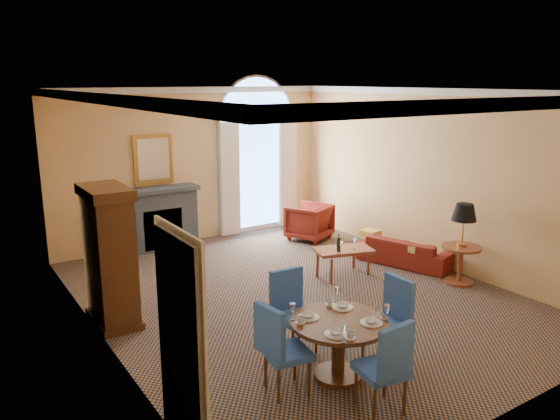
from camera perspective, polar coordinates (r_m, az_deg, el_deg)
ground at (r=8.79m, az=1.81°, el=-8.91°), size 7.50×7.50×0.00m
room_envelope at (r=8.70m, az=-0.75°, el=7.96°), size 6.04×7.52×3.45m
armoire at (r=7.92m, az=-17.36°, el=-4.85°), size 0.56×0.99×1.95m
dining_table at (r=6.38m, az=6.17°, el=-12.83°), size 1.12×1.12×0.91m
dining_chair_north at (r=6.96m, az=1.20°, el=-9.87°), size 0.48×0.49×1.03m
dining_chair_south at (r=5.77m, az=11.21°, el=-15.39°), size 0.53×0.53×1.03m
dining_chair_east at (r=6.86m, az=11.58°, el=-10.56°), size 0.52×0.52×1.03m
dining_chair_west at (r=6.02m, az=-0.14°, el=-13.82°), size 0.53×0.53×1.03m
sofa at (r=10.39m, az=12.97°, el=-4.20°), size 1.19×1.85×0.50m
armchair at (r=11.68m, az=3.05°, el=-1.24°), size 1.09×1.10×0.76m
coffee_table at (r=9.53m, az=6.65°, el=-4.29°), size 1.10×0.81×0.81m
side_table at (r=9.51m, az=18.54°, el=-2.36°), size 0.65×0.65×1.34m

